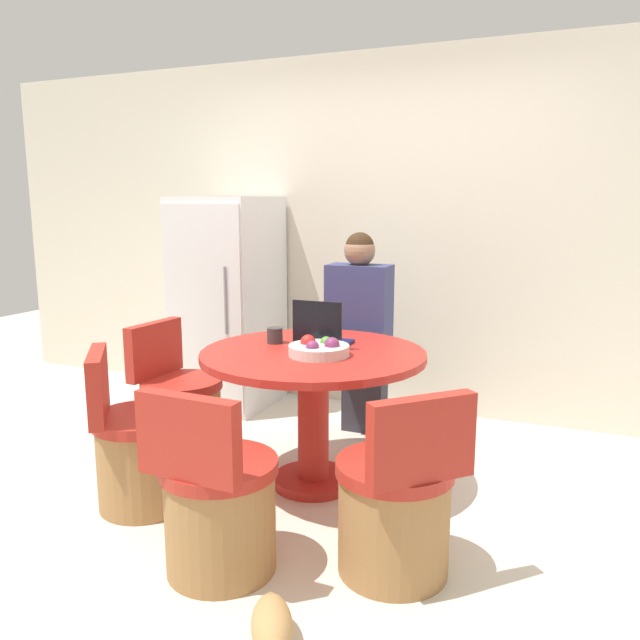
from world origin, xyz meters
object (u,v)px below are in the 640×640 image
laptop (322,335)px  dining_table (313,383)px  refrigerator (228,303)px  cat (272,628)px  person_seated (361,326)px  chair_left_side (180,411)px  chair_near_camera (218,508)px  fruit_bowl (319,349)px  chair_near_left_corner (140,453)px  chair_near_right_corner (396,510)px

laptop → dining_table: bearing=91.5°
refrigerator → cat: refrigerator is taller
refrigerator → person_seated: refrigerator is taller
dining_table → cat: 1.40m
dining_table → chair_left_side: chair_left_side is taller
chair_near_camera → fruit_bowl: 0.98m
refrigerator → chair_near_camera: (1.12, -2.00, -0.51)m
chair_near_left_corner → person_seated: person_seated is taller
chair_left_side → person_seated: size_ratio=0.61×
chair_near_right_corner → person_seated: 1.67m
chair_left_side → fruit_bowl: (0.98, -0.14, 0.51)m
laptop → chair_left_side: bearing=4.5°
chair_left_side → chair_near_left_corner: 0.64m
refrigerator → laptop: size_ratio=5.55×
chair_near_right_corner → cat: size_ratio=2.11×
dining_table → laptop: size_ratio=4.22×
dining_table → laptop: (-0.00, 0.13, 0.24)m
chair_near_camera → chair_near_left_corner: bearing=-24.9°
chair_near_left_corner → fruit_bowl: fruit_bowl is taller
chair_near_left_corner → laptop: 1.13m
person_seated → chair_near_left_corner: bearing=62.7°
chair_left_side → person_seated: 1.26m
chair_near_right_corner → chair_near_camera: 0.74m
chair_near_camera → dining_table: bearing=-90.0°
dining_table → fruit_bowl: bearing=-49.5°
dining_table → chair_left_side: size_ratio=1.46×
dining_table → chair_near_left_corner: 0.96m
dining_table → chair_left_side: 0.96m
refrigerator → chair_near_right_corner: bearing=-43.7°
refrigerator → chair_near_left_corner: (0.45, -1.64, -0.51)m
fruit_bowl → chair_near_right_corner: bearing=-44.1°
chair_near_camera → chair_left_side: 1.30m
person_seated → fruit_bowl: 0.91m
dining_table → laptop: 0.27m
cat → dining_table: bearing=167.1°
chair_near_left_corner → cat: 1.31m
dining_table → chair_near_left_corner: bearing=-142.5°
chair_near_camera → cat: size_ratio=2.11×
refrigerator → chair_near_camera: refrigerator is taller
chair_near_right_corner → person_seated: size_ratio=0.61×
dining_table → fruit_bowl: 0.24m
chair_near_right_corner → chair_near_left_corner: (-1.37, 0.09, 0.00)m
chair_left_side → fruit_bowl: 1.11m
refrigerator → laptop: (1.16, -0.96, 0.03)m
chair_near_left_corner → fruit_bowl: 1.05m
refrigerator → chair_near_camera: 2.35m
chair_near_left_corner → laptop: size_ratio=2.88×
dining_table → chair_near_right_corner: bearing=-44.7°
person_seated → cat: size_ratio=3.49×
chair_near_left_corner → person_seated: (0.71, 1.38, 0.46)m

